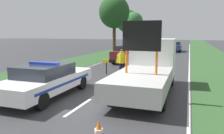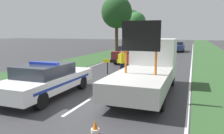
% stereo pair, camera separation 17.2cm
% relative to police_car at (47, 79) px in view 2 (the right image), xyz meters
% --- Properties ---
extents(ground_plane, '(160.00, 160.00, 0.00)m').
position_rel_police_car_xyz_m(ground_plane, '(1.94, -0.15, -0.72)').
color(ground_plane, '#333335').
extents(lane_markings, '(7.67, 61.96, 0.01)m').
position_rel_police_car_xyz_m(lane_markings, '(1.94, 18.32, -0.71)').
color(lane_markings, silver).
rests_on(lane_markings, ground).
extents(grass_verge_left, '(4.33, 120.00, 0.03)m').
position_rel_police_car_xyz_m(grass_verge_left, '(-4.11, 19.85, -0.70)').
color(grass_verge_left, '#2D5128').
rests_on(grass_verge_left, ground).
extents(grass_verge_right, '(4.33, 120.00, 0.03)m').
position_rel_police_car_xyz_m(grass_verge_right, '(8.00, 19.85, -0.70)').
color(grass_verge_right, '#2D5128').
rests_on(grass_verge_right, ground).
extents(police_car, '(1.92, 4.97, 1.48)m').
position_rel_police_car_xyz_m(police_car, '(0.00, 0.00, 0.00)').
color(police_car, white).
rests_on(police_car, ground).
extents(work_truck, '(2.13, 6.13, 3.13)m').
position_rel_police_car_xyz_m(work_truck, '(3.89, 2.44, 0.39)').
color(work_truck, white).
rests_on(work_truck, ground).
extents(road_barrier, '(2.82, 0.08, 0.97)m').
position_rel_police_car_xyz_m(road_barrier, '(1.71, 5.58, 0.08)').
color(road_barrier, black).
rests_on(road_barrier, ground).
extents(police_officer, '(0.60, 0.38, 1.68)m').
position_rel_police_car_xyz_m(police_officer, '(1.77, 5.11, 0.28)').
color(police_officer, '#191E38').
rests_on(police_officer, ground).
extents(pedestrian_civilian, '(0.59, 0.37, 1.64)m').
position_rel_police_car_xyz_m(pedestrian_civilian, '(2.40, 4.84, 0.24)').
color(pedestrian_civilian, brown).
rests_on(pedestrian_civilian, ground).
extents(traffic_cone_near_police, '(0.52, 0.52, 0.71)m').
position_rel_police_car_xyz_m(traffic_cone_near_police, '(2.27, 6.03, -0.36)').
color(traffic_cone_near_police, black).
rests_on(traffic_cone_near_police, ground).
extents(traffic_cone_centre_front, '(0.43, 0.43, 0.60)m').
position_rel_police_car_xyz_m(traffic_cone_centre_front, '(3.67, -3.04, -0.42)').
color(traffic_cone_centre_front, black).
rests_on(traffic_cone_centre_front, ground).
extents(queued_car_wagon_maroon, '(1.72, 4.19, 1.55)m').
position_rel_police_car_xyz_m(queued_car_wagon_maroon, '(0.25, 11.44, 0.11)').
color(queued_car_wagon_maroon, maroon).
rests_on(queued_car_wagon_maroon, ground).
extents(queued_car_van_white, '(1.78, 4.54, 1.51)m').
position_rel_police_car_xyz_m(queued_car_van_white, '(-0.01, 18.68, 0.09)').
color(queued_car_van_white, silver).
rests_on(queued_car_van_white, ground).
extents(queued_car_hatch_blue, '(1.82, 4.57, 1.44)m').
position_rel_police_car_xyz_m(queued_car_hatch_blue, '(3.65, 25.29, 0.04)').
color(queued_car_hatch_blue, navy).
rests_on(queued_car_hatch_blue, ground).
extents(roadside_tree_near_left, '(2.97, 2.97, 5.95)m').
position_rel_police_car_xyz_m(roadside_tree_near_left, '(-2.91, 26.85, 3.63)').
color(roadside_tree_near_left, '#42301E').
rests_on(roadside_tree_near_left, ground).
extents(roadside_tree_near_right, '(3.72, 3.72, 6.61)m').
position_rel_police_car_xyz_m(roadside_tree_near_right, '(-4.53, 28.94, 3.92)').
color(roadside_tree_near_right, '#42301E').
rests_on(roadside_tree_near_right, ground).
extents(roadside_tree_mid_left, '(3.70, 3.70, 7.11)m').
position_rel_police_car_xyz_m(roadside_tree_mid_left, '(-3.14, 18.05, 4.41)').
color(roadside_tree_mid_left, '#42301E').
rests_on(roadside_tree_mid_left, ground).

